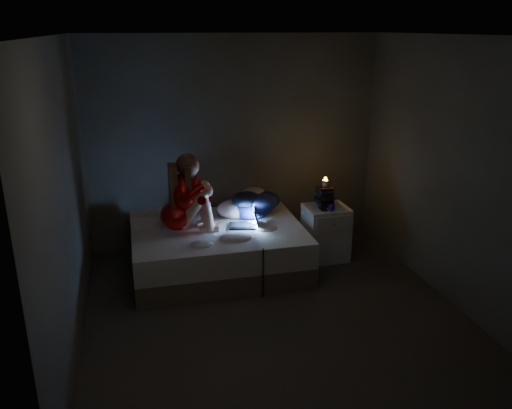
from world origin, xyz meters
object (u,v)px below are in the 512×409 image
object	(u,v)px
bed	(218,249)
phone	(323,209)
nightstand	(326,233)
candle	(325,183)
woman	(175,194)
laptop	(243,217)

from	to	relation	value
bed	phone	bearing A→B (deg)	-1.96
nightstand	candle	size ratio (longest dim) A/B	8.19
bed	phone	size ratio (longest dim) A/B	13.58
candle	phone	distance (m)	0.31
candle	phone	world-z (taller)	candle
woman	laptop	bearing A→B (deg)	-2.31
laptop	phone	distance (m)	0.94
bed	candle	bearing A→B (deg)	4.23
candle	laptop	bearing A→B (deg)	-172.73
phone	laptop	bearing A→B (deg)	-179.40
nightstand	bed	bearing A→B (deg)	-179.98
bed	phone	xyz separation A→B (m)	(1.23, -0.04, 0.40)
woman	laptop	distance (m)	0.81
nightstand	phone	distance (m)	0.35
nightstand	phone	size ratio (longest dim) A/B	4.68
bed	laptop	world-z (taller)	laptop
bed	woman	world-z (taller)	woman
laptop	nightstand	bearing A→B (deg)	14.61
woman	laptop	world-z (taller)	woman
woman	phone	size ratio (longest dim) A/B	6.30
woman	nightstand	bearing A→B (deg)	0.46
woman	phone	bearing A→B (deg)	-1.78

